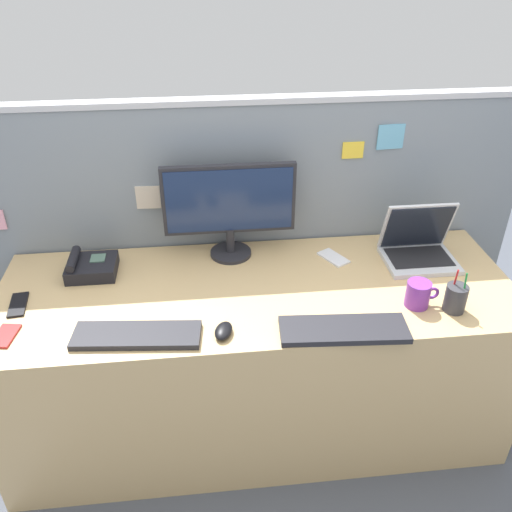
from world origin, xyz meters
TOP-DOWN VIEW (x-y plane):
  - ground_plane at (0.00, 0.00)m, footprint 10.00×10.00m
  - desk at (0.00, 0.00)m, footprint 2.07×0.74m
  - cubicle_divider at (-0.00, 0.41)m, footprint 2.50×0.08m
  - desktop_monitor at (-0.09, 0.28)m, footprint 0.56×0.18m
  - laptop at (0.71, 0.15)m, footprint 0.30×0.24m
  - desk_phone at (-0.67, 0.18)m, footprint 0.20×0.18m
  - keyboard_main at (-0.45, -0.25)m, footprint 0.46×0.18m
  - keyboard_spare at (0.27, -0.30)m, footprint 0.46×0.18m
  - computer_mouse_right_hand at (-0.15, -0.27)m, footprint 0.09×0.11m
  - pen_cup at (0.72, -0.22)m, footprint 0.08×0.08m
  - cell_phone_black_slab at (-0.92, -0.01)m, footprint 0.08×0.16m
  - cell_phone_red_case at (-0.91, -0.20)m, footprint 0.09×0.13m
  - cell_phone_white_slab at (0.35, 0.19)m, footprint 0.13×0.16m
  - coffee_mug at (0.59, -0.18)m, footprint 0.13×0.09m

SIDE VIEW (x-z plane):
  - ground_plane at x=0.00m, z-range 0.00..0.00m
  - desk at x=0.00m, z-range 0.00..0.75m
  - cubicle_divider at x=0.00m, z-range 0.00..1.40m
  - cell_phone_black_slab at x=-0.92m, z-range 0.75..0.76m
  - cell_phone_red_case at x=-0.91m, z-range 0.75..0.76m
  - cell_phone_white_slab at x=0.35m, z-range 0.75..0.76m
  - keyboard_main at x=-0.45m, z-range 0.75..0.77m
  - keyboard_spare at x=0.27m, z-range 0.75..0.77m
  - computer_mouse_right_hand at x=-0.15m, z-range 0.75..0.78m
  - desk_phone at x=-0.67m, z-range 0.73..0.82m
  - coffee_mug at x=0.59m, z-range 0.75..0.85m
  - pen_cup at x=0.72m, z-range 0.72..0.89m
  - laptop at x=0.71m, z-range 0.69..0.94m
  - desktop_monitor at x=-0.09m, z-range 0.78..1.19m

